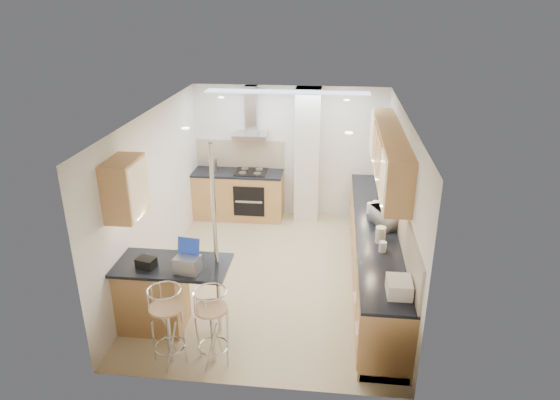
# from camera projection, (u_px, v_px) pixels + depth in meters

# --- Properties ---
(ground) EXTENTS (4.80, 4.80, 0.00)m
(ground) POSITION_uv_depth(u_px,v_px,m) (275.00, 274.00, 7.73)
(ground) COLOR tan
(ground) RESTS_ON ground
(room_shell) EXTENTS (3.64, 4.84, 2.51)m
(room_shell) POSITION_uv_depth(u_px,v_px,m) (299.00, 173.00, 7.45)
(room_shell) COLOR white
(room_shell) RESTS_ON ground
(right_counter) EXTENTS (0.63, 4.40, 0.92)m
(right_counter) POSITION_uv_depth(u_px,v_px,m) (375.00, 253.00, 7.40)
(right_counter) COLOR #B78949
(right_counter) RESTS_ON ground
(back_counter) EXTENTS (1.70, 0.63, 0.92)m
(back_counter) POSITION_uv_depth(u_px,v_px,m) (239.00, 194.00, 9.58)
(back_counter) COLOR #B78949
(back_counter) RESTS_ON ground
(peninsula) EXTENTS (1.47, 0.72, 0.94)m
(peninsula) POSITION_uv_depth(u_px,v_px,m) (173.00, 296.00, 6.33)
(peninsula) COLOR #B78949
(peninsula) RESTS_ON ground
(microwave) EXTENTS (0.50, 0.57, 0.26)m
(microwave) POSITION_uv_depth(u_px,v_px,m) (387.00, 217.00, 7.17)
(microwave) COLOR silver
(microwave) RESTS_ON right_counter
(laptop) EXTENTS (0.32, 0.25, 0.20)m
(laptop) POSITION_uv_depth(u_px,v_px,m) (187.00, 264.00, 5.94)
(laptop) COLOR #93959A
(laptop) RESTS_ON peninsula
(bag) EXTENTS (0.25, 0.21, 0.12)m
(bag) POSITION_uv_depth(u_px,v_px,m) (146.00, 263.00, 6.05)
(bag) COLOR black
(bag) RESTS_ON peninsula
(bar_stool_near) EXTENTS (0.52, 0.52, 1.00)m
(bar_stool_near) POSITION_uv_depth(u_px,v_px,m) (168.00, 326.00, 5.71)
(bar_stool_near) COLOR tan
(bar_stool_near) RESTS_ON ground
(bar_stool_end) EXTENTS (0.57, 0.57, 0.99)m
(bar_stool_end) POSITION_uv_depth(u_px,v_px,m) (212.00, 327.00, 5.71)
(bar_stool_end) COLOR tan
(bar_stool_end) RESTS_ON ground
(jar_a) EXTENTS (0.14, 0.14, 0.16)m
(jar_a) POSITION_uv_depth(u_px,v_px,m) (371.00, 208.00, 7.60)
(jar_a) COLOR white
(jar_a) RESTS_ON right_counter
(jar_b) EXTENTS (0.13, 0.13, 0.16)m
(jar_b) POSITION_uv_depth(u_px,v_px,m) (376.00, 206.00, 7.68)
(jar_b) COLOR white
(jar_b) RESTS_ON right_counter
(jar_c) EXTENTS (0.17, 0.17, 0.22)m
(jar_c) POSITION_uv_depth(u_px,v_px,m) (380.00, 235.00, 6.69)
(jar_c) COLOR beige
(jar_c) RESTS_ON right_counter
(jar_d) EXTENTS (0.13, 0.13, 0.14)m
(jar_d) POSITION_uv_depth(u_px,v_px,m) (383.00, 247.00, 6.46)
(jar_d) COLOR silver
(jar_d) RESTS_ON right_counter
(bread_bin) EXTENTS (0.27, 0.34, 0.18)m
(bread_bin) POSITION_uv_depth(u_px,v_px,m) (399.00, 287.00, 5.54)
(bread_bin) COLOR white
(bread_bin) RESTS_ON right_counter
(kettle) EXTENTS (0.16, 0.16, 0.23)m
(kettle) POSITION_uv_depth(u_px,v_px,m) (213.00, 165.00, 9.44)
(kettle) COLOR #AFB1B4
(kettle) RESTS_ON back_counter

